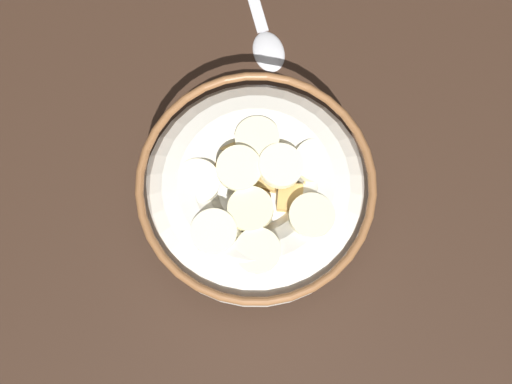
% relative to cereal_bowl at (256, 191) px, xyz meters
% --- Properties ---
extents(ground_plane, '(0.95, 0.95, 0.02)m').
position_rel_cereal_bowl_xyz_m(ground_plane, '(0.00, 0.00, -0.04)').
color(ground_plane, '#332116').
extents(cereal_bowl, '(0.17, 0.17, 0.06)m').
position_rel_cereal_bowl_xyz_m(cereal_bowl, '(0.00, 0.00, 0.00)').
color(cereal_bowl, silver).
rests_on(cereal_bowl, ground_plane).
extents(spoon, '(0.11, 0.15, 0.01)m').
position_rel_cereal_bowl_xyz_m(spoon, '(0.12, 0.10, -0.03)').
color(spoon, silver).
rests_on(spoon, ground_plane).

